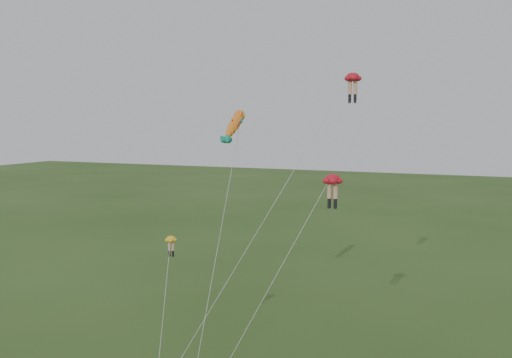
% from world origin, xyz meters
% --- Properties ---
extents(legs_kite_red_high, '(9.46, 14.03, 20.35)m').
position_xyz_m(legs_kite_red_high, '(6.94, 12.04, 19.43)').
color(legs_kite_red_high, red).
rests_on(legs_kite_red_high, ground).
extents(legs_kite_red_mid, '(6.50, 7.09, 13.12)m').
position_xyz_m(legs_kite_red_mid, '(7.38, 5.28, 12.37)').
color(legs_kite_red_mid, red).
rests_on(legs_kite_red_mid, ground).
extents(legs_kite_yellow, '(2.15, 5.25, 8.96)m').
position_xyz_m(legs_kite_yellow, '(-2.33, 0.58, 8.07)').
color(legs_kite_yellow, yellow).
rests_on(legs_kite_yellow, ground).
extents(fish_kite, '(2.06, 11.30, 17.78)m').
position_xyz_m(fish_kite, '(-1.00, 8.07, 16.32)').
color(fish_kite, yellow).
rests_on(fish_kite, ground).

